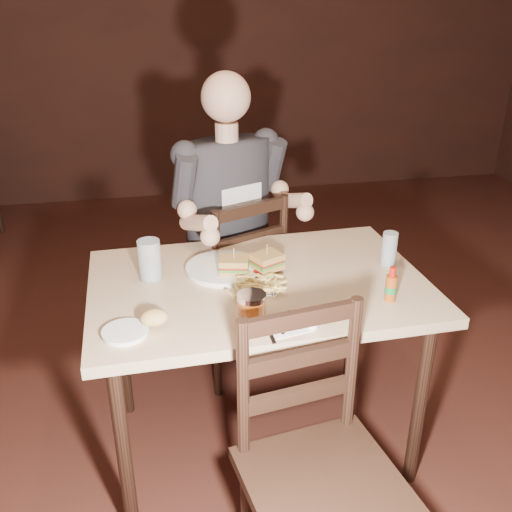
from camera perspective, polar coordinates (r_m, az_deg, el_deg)
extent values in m
plane|color=#331410|center=(2.45, 5.72, -20.42)|extent=(7.00, 7.00, 0.00)
plane|color=#3E1F17|center=(5.17, -5.44, 21.23)|extent=(6.00, 0.00, 6.00)
cube|color=tan|center=(2.11, 0.27, -3.02)|extent=(1.25, 0.85, 0.04)
cylinder|color=black|center=(2.03, -13.09, -18.53)|extent=(0.05, 0.05, 0.73)
cylinder|color=black|center=(2.55, -13.33, -8.43)|extent=(0.05, 0.05, 0.73)
cylinder|color=black|center=(2.24, 16.05, -14.08)|extent=(0.05, 0.05, 0.73)
cylinder|color=black|center=(2.72, 9.70, -5.77)|extent=(0.05, 0.05, 0.73)
cylinder|color=white|center=(2.18, -3.22, -1.32)|extent=(0.29, 0.29, 0.02)
ellipsoid|color=maroon|center=(2.13, 0.31, -1.55)|extent=(0.05, 0.05, 0.01)
cylinder|color=silver|center=(2.12, -10.58, -0.38)|extent=(0.09, 0.09, 0.15)
cylinder|color=silver|center=(2.26, 13.18, 0.71)|extent=(0.06, 0.06, 0.13)
cube|color=white|center=(1.84, 3.12, -6.94)|extent=(0.16, 0.15, 0.00)
cube|color=silver|center=(1.83, 1.08, -6.92)|extent=(0.01, 0.21, 0.01)
cube|color=silver|center=(1.85, 3.05, -6.63)|extent=(0.07, 0.14, 0.00)
cylinder|color=white|center=(1.84, -12.94, -7.52)|extent=(0.15, 0.15, 0.01)
ellipsoid|color=tan|center=(1.84, -10.15, -6.07)|extent=(0.09, 0.07, 0.05)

